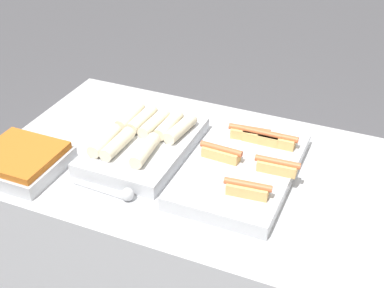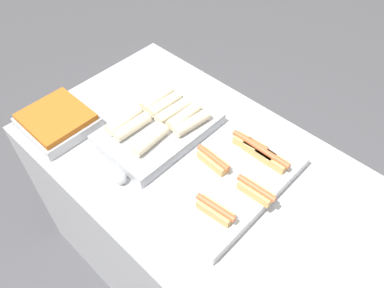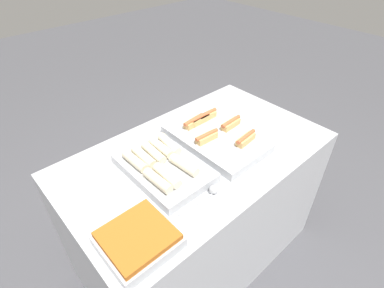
{
  "view_description": "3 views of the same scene",
  "coord_description": "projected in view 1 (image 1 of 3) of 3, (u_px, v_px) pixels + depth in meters",
  "views": [
    {
      "loc": [
        0.57,
        -1.41,
        2.0
      ],
      "look_at": [
        -0.04,
        0.0,
        1.0
      ],
      "focal_mm": 50.0,
      "sensor_mm": 36.0,
      "label": 1
    },
    {
      "loc": [
        0.6,
        -0.68,
        2.06
      ],
      "look_at": [
        -0.04,
        0.0,
        1.0
      ],
      "focal_mm": 35.0,
      "sensor_mm": 36.0,
      "label": 2
    },
    {
      "loc": [
        -0.87,
        -0.92,
        1.96
      ],
      "look_at": [
        -0.04,
        0.0,
        1.0
      ],
      "focal_mm": 28.0,
      "sensor_mm": 36.0,
      "label": 3
    }
  ],
  "objects": [
    {
      "name": "tray_side_front",
      "position": [
        21.0,
        161.0,
        1.83
      ],
      "size": [
        0.28,
        0.26,
        0.07
      ],
      "color": "#B7BABF",
      "rests_on": "counter"
    },
    {
      "name": "tray_hotdogs",
      "position": [
        243.0,
        167.0,
        1.8
      ],
      "size": [
        0.37,
        0.56,
        0.1
      ],
      "color": "#B7BABF",
      "rests_on": "counter"
    },
    {
      "name": "tray_wraps",
      "position": [
        144.0,
        141.0,
        1.92
      ],
      "size": [
        0.32,
        0.48,
        0.1
      ],
      "color": "#B7BABF",
      "rests_on": "counter"
    },
    {
      "name": "counter",
      "position": [
        202.0,
        260.0,
        2.11
      ],
      "size": [
        1.48,
        0.87,
        0.92
      ],
      "color": "#B7BABF",
      "rests_on": "ground_plane"
    },
    {
      "name": "serving_spoon_near",
      "position": [
        122.0,
        194.0,
        1.7
      ],
      "size": [
        0.23,
        0.04,
        0.04
      ],
      "color": "#B2B5BA",
      "rests_on": "counter"
    }
  ]
}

